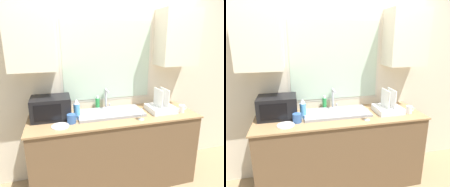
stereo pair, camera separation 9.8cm
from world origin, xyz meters
TOP-DOWN VIEW (x-y plane):
  - countertop at (0.00, 0.32)m, footprint 1.99×0.66m
  - wall_back at (0.00, 0.63)m, footprint 6.00×0.38m
  - sink_basin at (-0.04, 0.36)m, footprint 0.79×0.38m
  - faucet at (-0.04, 0.56)m, footprint 0.08×0.18m
  - microwave at (-0.73, 0.42)m, footprint 0.43×0.32m
  - dish_rack at (0.60, 0.29)m, footprint 0.32×0.31m
  - spray_bottle at (-0.44, 0.37)m, footprint 0.07×0.07m
  - soap_bottle at (-0.15, 0.58)m, footprint 0.05×0.05m
  - mug_near_sink at (-0.52, 0.22)m, footprint 0.13×0.09m
  - wine_glass at (0.25, 0.10)m, footprint 0.07×0.07m
  - mug_by_rack at (0.83, 0.19)m, footprint 0.10×0.07m
  - small_plate at (-0.64, 0.15)m, footprint 0.18×0.18m

SIDE VIEW (x-z plane):
  - countertop at x=0.00m, z-range 0.00..0.92m
  - small_plate at x=-0.64m, z-range 0.92..0.93m
  - sink_basin at x=-0.04m, z-range 0.92..0.95m
  - mug_by_rack at x=0.83m, z-range 0.92..1.01m
  - mug_near_sink at x=-0.52m, z-range 0.92..1.02m
  - dish_rack at x=0.60m, z-range 0.83..1.12m
  - soap_bottle at x=-0.15m, z-range 0.91..1.08m
  - wine_glass at x=0.25m, z-range 0.95..1.09m
  - spray_bottle at x=-0.44m, z-range 0.91..1.14m
  - microwave at x=-0.73m, z-range 0.92..1.17m
  - faucet at x=-0.04m, z-range 0.94..1.21m
  - wall_back at x=0.00m, z-range 0.10..2.70m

